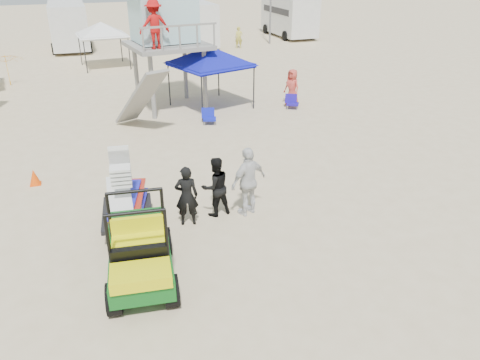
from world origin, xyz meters
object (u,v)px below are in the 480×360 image
object	(u,v)px
lifeguard_tower	(163,19)
utility_cart	(138,246)
man_left	(187,196)
canopy_blue	(210,50)
surf_trailer	(125,201)

from	to	relation	value
lifeguard_tower	utility_cart	bearing A→B (deg)	-104.17
man_left	lifeguard_tower	world-z (taller)	lifeguard_tower
utility_cart	canopy_blue	world-z (taller)	canopy_blue
surf_trailer	canopy_blue	distance (m)	11.05
surf_trailer	lifeguard_tower	size ratio (longest dim) A/B	0.45
surf_trailer	canopy_blue	bearing A→B (deg)	62.31
lifeguard_tower	canopy_blue	bearing A→B (deg)	-19.45
man_left	lifeguard_tower	bearing A→B (deg)	-86.66
surf_trailer	man_left	bearing A→B (deg)	-11.19
surf_trailer	man_left	size ratio (longest dim) A/B	1.44
man_left	canopy_blue	distance (m)	10.71
utility_cart	man_left	distance (m)	2.54
man_left	lifeguard_tower	distance (m)	11.18
utility_cart	canopy_blue	bearing A→B (deg)	67.07
utility_cart	man_left	xyz separation A→B (m)	(1.52, 2.04, -0.08)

